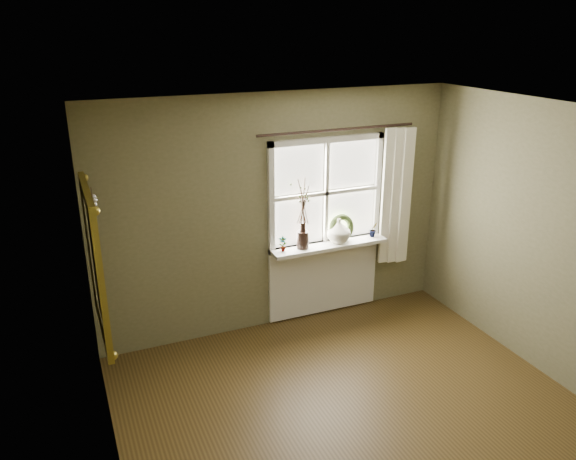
# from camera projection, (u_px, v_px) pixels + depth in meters

# --- Properties ---
(floor) EXTENTS (4.50, 4.50, 0.00)m
(floor) POSITION_uv_depth(u_px,v_px,m) (385.00, 447.00, 4.55)
(floor) COLOR #443115
(floor) RESTS_ON ground
(ceiling) EXTENTS (4.50, 4.50, 0.00)m
(ceiling) POSITION_uv_depth(u_px,v_px,m) (409.00, 127.00, 3.65)
(ceiling) COLOR silver
(ceiling) RESTS_ON ground
(wall_back) EXTENTS (4.00, 0.10, 2.60)m
(wall_back) POSITION_uv_depth(u_px,v_px,m) (277.00, 213.00, 6.09)
(wall_back) COLOR #6A6646
(wall_back) RESTS_ON ground
(wall_left) EXTENTS (0.10, 4.50, 2.60)m
(wall_left) POSITION_uv_depth(u_px,v_px,m) (104.00, 368.00, 3.35)
(wall_left) COLOR #6A6646
(wall_left) RESTS_ON ground
(window_frame) EXTENTS (1.36, 0.06, 1.24)m
(window_frame) POSITION_uv_depth(u_px,v_px,m) (326.00, 193.00, 6.16)
(window_frame) COLOR white
(window_frame) RESTS_ON wall_back
(window_sill) EXTENTS (1.36, 0.26, 0.04)m
(window_sill) POSITION_uv_depth(u_px,v_px,m) (329.00, 245.00, 6.27)
(window_sill) COLOR white
(window_sill) RESTS_ON wall_back
(window_apron) EXTENTS (1.36, 0.04, 0.88)m
(window_apron) POSITION_uv_depth(u_px,v_px,m) (324.00, 277.00, 6.52)
(window_apron) COLOR white
(window_apron) RESTS_ON ground
(dark_jug) EXTENTS (0.14, 0.14, 0.19)m
(dark_jug) POSITION_uv_depth(u_px,v_px,m) (303.00, 240.00, 6.11)
(dark_jug) COLOR black
(dark_jug) RESTS_ON window_sill
(cream_vase) EXTENTS (0.32, 0.32, 0.28)m
(cream_vase) POSITION_uv_depth(u_px,v_px,m) (339.00, 231.00, 6.26)
(cream_vase) COLOR silver
(cream_vase) RESTS_ON window_sill
(wreath) EXTENTS (0.32, 0.16, 0.32)m
(wreath) POSITION_uv_depth(u_px,v_px,m) (341.00, 230.00, 6.32)
(wreath) COLOR #384B21
(wreath) RESTS_ON window_sill
(potted_plant_left) EXTENTS (0.10, 0.08, 0.17)m
(potted_plant_left) POSITION_uv_depth(u_px,v_px,m) (283.00, 244.00, 6.03)
(potted_plant_left) COLOR #384B21
(potted_plant_left) RESTS_ON window_sill
(potted_plant_right) EXTENTS (0.10, 0.09, 0.17)m
(potted_plant_right) POSITION_uv_depth(u_px,v_px,m) (373.00, 230.00, 6.44)
(potted_plant_right) COLOR #384B21
(potted_plant_right) RESTS_ON window_sill
(curtain) EXTENTS (0.36, 0.12, 1.59)m
(curtain) POSITION_uv_depth(u_px,v_px,m) (395.00, 197.00, 6.43)
(curtain) COLOR white
(curtain) RESTS_ON wall_back
(curtain_rod) EXTENTS (1.84, 0.03, 0.03)m
(curtain_rod) POSITION_uv_depth(u_px,v_px,m) (338.00, 130.00, 5.91)
(curtain_rod) COLOR black
(curtain_rod) RESTS_ON wall_back
(gilt_mirror) EXTENTS (0.10, 1.07, 1.27)m
(gilt_mirror) POSITION_uv_depth(u_px,v_px,m) (95.00, 263.00, 4.54)
(gilt_mirror) COLOR white
(gilt_mirror) RESTS_ON wall_left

